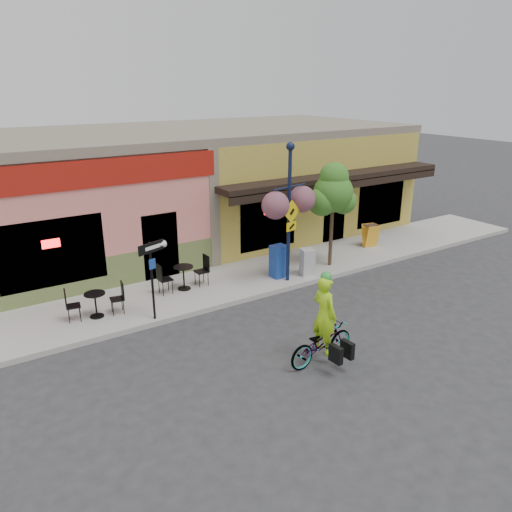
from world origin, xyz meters
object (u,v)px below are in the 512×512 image
at_px(one_way_sign, 152,281).
at_px(newspaper_box_grey, 307,262).
at_px(lamp_post, 289,214).
at_px(newspaper_box_blue, 279,261).
at_px(bicycle, 321,343).
at_px(street_tree, 332,214).
at_px(building, 188,184).
at_px(cyclist_rider, 324,324).

xyz_separation_m(one_way_sign, newspaper_box_grey, (5.51, 0.30, -0.64)).
relative_size(lamp_post, newspaper_box_blue, 4.11).
relative_size(bicycle, street_tree, 0.51).
relative_size(building, cyclist_rider, 9.62).
height_order(newspaper_box_blue, street_tree, street_tree).
bearing_deg(bicycle, newspaper_box_blue, -27.48).
distance_m(bicycle, street_tree, 6.43).
height_order(cyclist_rider, street_tree, street_tree).
relative_size(bicycle, newspaper_box_blue, 1.71).
distance_m(one_way_sign, newspaper_box_grey, 5.55).
distance_m(lamp_post, street_tree, 2.16).
distance_m(lamp_post, newspaper_box_blue, 1.72).
distance_m(newspaper_box_grey, street_tree, 1.90).
distance_m(bicycle, lamp_post, 5.12).
bearing_deg(street_tree, one_way_sign, -174.75).
relative_size(cyclist_rider, newspaper_box_grey, 2.12).
xyz_separation_m(bicycle, lamp_post, (2.16, 4.24, 1.87)).
relative_size(lamp_post, newspaper_box_grey, 4.94).
bearing_deg(one_way_sign, bicycle, -76.66).
distance_m(building, bicycle, 11.08).
height_order(lamp_post, street_tree, lamp_post).
xyz_separation_m(newspaper_box_blue, newspaper_box_grey, (0.89, -0.39, -0.09)).
bearing_deg(newspaper_box_grey, one_way_sign, -162.57).
bearing_deg(newspaper_box_blue, bicycle, -116.91).
distance_m(bicycle, one_way_sign, 4.76).
bearing_deg(cyclist_rider, newspaper_box_grey, -37.84).
distance_m(cyclist_rider, newspaper_box_grey, 5.18).
bearing_deg(one_way_sign, building, 38.01).
xyz_separation_m(bicycle, newspaper_box_grey, (2.98, 4.26, 0.11)).
relative_size(one_way_sign, newspaper_box_grey, 2.44).
relative_size(bicycle, lamp_post, 0.42).
bearing_deg(one_way_sign, lamp_post, -15.80).
bearing_deg(newspaper_box_grey, cyclist_rider, -110.19).
relative_size(bicycle, newspaper_box_grey, 2.06).
bearing_deg(bicycle, newspaper_box_grey, -38.29).
xyz_separation_m(lamp_post, street_tree, (2.10, 0.34, -0.39)).
distance_m(cyclist_rider, lamp_post, 4.94).
xyz_separation_m(building, one_way_sign, (-4.39, -6.82, -1.01)).
bearing_deg(lamp_post, one_way_sign, 172.49).
distance_m(building, newspaper_box_blue, 6.33).
distance_m(building, one_way_sign, 8.17).
relative_size(lamp_post, street_tree, 1.21).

